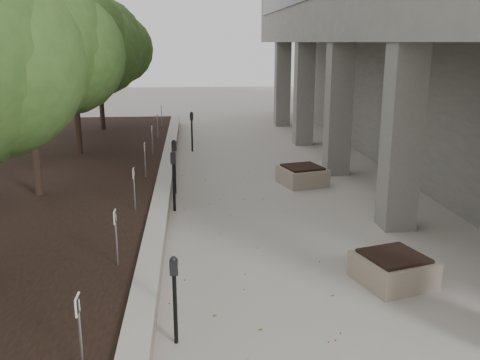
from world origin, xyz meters
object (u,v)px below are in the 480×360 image
crabapple_tree_3 (29,81)px  crabapple_tree_5 (99,64)px  parking_meter_5 (192,132)px  planter_front (393,269)px  crabapple_tree_4 (74,70)px  planter_back (302,175)px  parking_meter_4 (175,167)px  parking_meter_2 (175,300)px  parking_meter_3 (174,181)px

crabapple_tree_3 → crabapple_tree_5: size_ratio=1.00×
parking_meter_5 → planter_front: bearing=-70.6°
crabapple_tree_3 → crabapple_tree_4: bearing=90.0°
planter_back → planter_front: bearing=-88.3°
crabapple_tree_5 → planter_back: size_ratio=4.62×
crabapple_tree_5 → planter_front: (7.09, -14.75, -2.86)m
parking_meter_4 → parking_meter_5: bearing=74.9°
parking_meter_2 → parking_meter_4: parking_meter_4 is taller
parking_meter_2 → parking_meter_4: 7.52m
planter_front → parking_meter_4: bearing=122.8°
crabapple_tree_4 → parking_meter_4: bearing=-49.4°
parking_meter_2 → crabapple_tree_4: bearing=111.0°
parking_meter_5 → parking_meter_2: bearing=-87.8°
crabapple_tree_5 → planter_back: bearing=-50.0°
crabapple_tree_3 → planter_back: size_ratio=4.62×
planter_back → parking_meter_2: bearing=-113.0°
planter_front → planter_back: 6.56m
parking_meter_2 → planter_back: (3.45, 8.10, -0.36)m
parking_meter_4 → parking_meter_2: bearing=-98.6°
parking_meter_2 → crabapple_tree_3: bearing=122.7°
planter_back → crabapple_tree_3: bearing=-165.4°
parking_meter_5 → crabapple_tree_3: bearing=-114.9°
crabapple_tree_5 → parking_meter_3: 11.13m
crabapple_tree_4 → parking_meter_5: crabapple_tree_4 is taller
parking_meter_3 → planter_back: (3.62, 2.17, -0.47)m
crabapple_tree_3 → planter_front: (7.09, -4.75, -2.86)m
crabapple_tree_5 → parking_meter_3: crabapple_tree_5 is taller
crabapple_tree_4 → planter_front: 12.39m
crabapple_tree_3 → planter_front: size_ratio=4.89×
parking_meter_2 → crabapple_tree_5: bearing=106.0°
crabapple_tree_3 → parking_meter_2: crabapple_tree_3 is taller
planter_back → parking_meter_4: bearing=-170.8°
parking_meter_4 → crabapple_tree_5: bearing=100.2°
crabapple_tree_5 → parking_meter_2: size_ratio=4.27×
crabapple_tree_3 → parking_meter_2: bearing=-61.3°
parking_meter_3 → planter_front: (3.82, -4.38, -0.49)m
parking_meter_3 → parking_meter_5: (0.48, 7.31, 0.00)m
crabapple_tree_3 → parking_meter_5: size_ratio=3.62×
crabapple_tree_3 → parking_meter_4: (3.25, 1.21, -2.38)m
crabapple_tree_3 → parking_meter_4: size_ratio=3.67×
crabapple_tree_4 → parking_meter_2: (3.45, -11.31, -2.48)m
parking_meter_2 → parking_meter_4: (-0.20, 7.51, 0.10)m
parking_meter_3 → planter_front: 5.83m
crabapple_tree_3 → crabapple_tree_5: same height
crabapple_tree_4 → parking_meter_3: 6.72m
crabapple_tree_4 → parking_meter_5: size_ratio=3.62×
parking_meter_4 → planter_front: bearing=-67.3°
crabapple_tree_3 → parking_meter_5: crabapple_tree_3 is taller
parking_meter_2 → parking_meter_5: size_ratio=0.85×
parking_meter_3 → parking_meter_4: 1.58m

